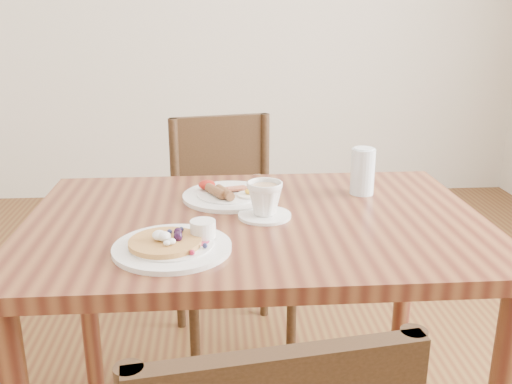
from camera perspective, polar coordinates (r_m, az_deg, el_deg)
dining_table at (r=1.53m, az=0.00°, el=-6.01°), size 1.20×0.80×0.75m
chair_far at (r=2.18m, az=-2.77°, el=-3.07°), size 0.49×0.49×0.88m
pancake_plate at (r=1.31m, az=-8.24°, el=-5.17°), size 0.27×0.27×0.06m
breakfast_plate at (r=1.64m, az=-2.81°, el=-0.26°), size 0.27×0.27×0.04m
teacup_saucer at (r=1.49m, az=0.87°, el=-0.88°), size 0.14×0.14×0.10m
water_glass at (r=1.70m, az=10.61°, el=2.03°), size 0.07×0.07×0.14m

